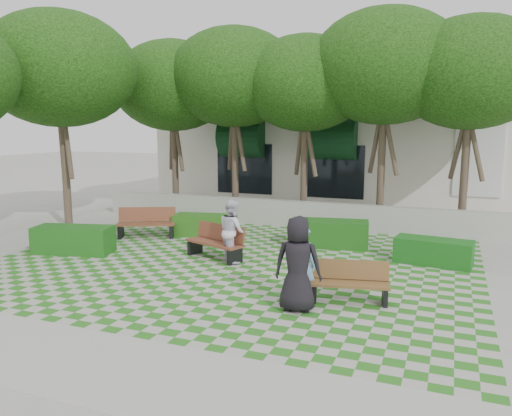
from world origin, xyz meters
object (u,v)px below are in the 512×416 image
at_px(hedge_midleft, 205,225).
at_px(person_blue, 303,264).
at_px(bench_east, 349,283).
at_px(hedge_west, 74,240).
at_px(bench_west, 147,223).
at_px(person_dark, 298,264).
at_px(hedge_midright, 329,234).
at_px(bench_mid, 216,242).
at_px(person_white, 232,231).
at_px(hedge_east, 433,252).

bearing_deg(hedge_midleft, person_blue, -45.11).
height_order(bench_east, hedge_west, bench_east).
distance_m(bench_east, person_blue, 0.99).
bearing_deg(hedge_midleft, hedge_west, -125.71).
bearing_deg(hedge_midleft, bench_west, -150.55).
bearing_deg(person_dark, bench_west, -42.14).
bearing_deg(hedge_midright, bench_east, -71.77).
distance_m(bench_mid, person_white, 0.68).
bearing_deg(hedge_midright, hedge_midleft, -179.37).
relative_size(bench_west, hedge_midright, 0.85).
bearing_deg(person_blue, bench_west, -8.97).
bearing_deg(hedge_midleft, person_dark, -48.11).
distance_m(bench_east, bench_west, 7.89).
bearing_deg(person_blue, hedge_east, -99.38).
bearing_deg(hedge_east, bench_west, -179.64).
xyz_separation_m(hedge_east, hedge_midleft, (-6.94, 0.84, 0.02)).
relative_size(hedge_east, person_blue, 1.22).
bearing_deg(person_dark, bench_east, -141.68).
relative_size(bench_east, hedge_midleft, 0.83).
height_order(bench_east, person_white, person_white).
bearing_deg(bench_mid, bench_west, 175.10).
bearing_deg(person_blue, hedge_midright, -60.94).
relative_size(hedge_midright, hedge_west, 1.04).
height_order(bench_mid, bench_west, bench_west).
bearing_deg(person_white, bench_east, -161.74).
height_order(bench_west, person_white, person_white).
relative_size(hedge_midleft, person_blue, 1.28).
relative_size(bench_east, hedge_east, 0.87).
relative_size(hedge_east, hedge_midleft, 0.95).
relative_size(hedge_midright, person_dark, 1.20).
xyz_separation_m(bench_east, person_white, (-3.39, 1.86, 0.42)).
xyz_separation_m(hedge_midright, person_blue, (0.57, -4.68, 0.38)).
distance_m(hedge_midright, hedge_west, 7.23).
distance_m(bench_mid, hedge_west, 4.03).
height_order(hedge_midright, person_dark, person_dark).
height_order(hedge_west, person_dark, person_dark).
bearing_deg(hedge_midright, hedge_west, -152.52).
bearing_deg(hedge_midleft, hedge_midright, 0.63).
distance_m(bench_west, person_blue, 7.26).
distance_m(person_dark, person_white, 3.73).
xyz_separation_m(bench_east, hedge_midright, (-1.45, 4.41, -0.01)).
distance_m(hedge_east, hedge_midright, 3.03).
bearing_deg(bench_east, hedge_west, 160.25).
relative_size(bench_mid, bench_west, 0.96).
relative_size(bench_mid, person_dark, 0.99).
height_order(bench_east, hedge_midleft, bench_east).
xyz_separation_m(hedge_west, person_dark, (7.04, -1.92, 0.55)).
relative_size(hedge_midright, person_blue, 1.44).
bearing_deg(person_blue, hedge_midleft, -23.03).
bearing_deg(bench_mid, person_white, 5.62).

